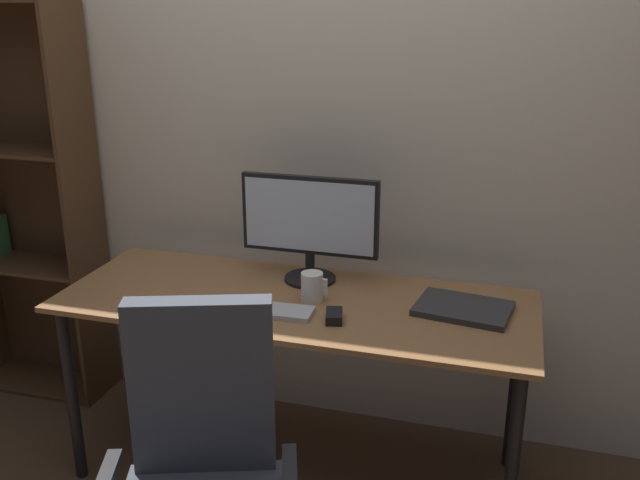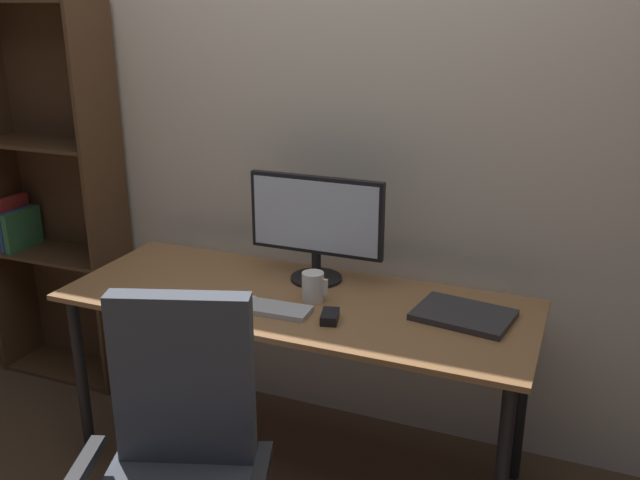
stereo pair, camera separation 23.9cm
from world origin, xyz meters
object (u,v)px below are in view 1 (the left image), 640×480
object	(u,v)px
desk	(295,319)
laptop	(463,308)
monitor	(310,222)
bookshelf	(25,209)
keyboard	(272,311)
mouse	(334,316)
coffee_mug	(313,287)

from	to	relation	value
desk	laptop	distance (m)	0.61
monitor	bookshelf	world-z (taller)	bookshelf
monitor	keyboard	world-z (taller)	monitor
desk	bookshelf	distance (m)	1.45
desk	mouse	world-z (taller)	mouse
mouse	coffee_mug	bearing A→B (deg)	116.60
laptop	bookshelf	xyz separation A→B (m)	(-1.99, 0.27, 0.12)
desk	keyboard	xyz separation A→B (m)	(-0.04, -0.14, 0.09)
laptop	bookshelf	size ratio (longest dim) A/B	0.18
coffee_mug	keyboard	bearing A→B (deg)	-126.95
mouse	laptop	bearing A→B (deg)	11.53
coffee_mug	bookshelf	world-z (taller)	bookshelf
desk	keyboard	distance (m)	0.17
monitor	laptop	xyz separation A→B (m)	(0.60, -0.13, -0.23)
monitor	keyboard	bearing A→B (deg)	-97.32
keyboard	laptop	xyz separation A→B (m)	(0.64, 0.20, 0.00)
monitor	coffee_mug	bearing A→B (deg)	-70.66
mouse	coffee_mug	world-z (taller)	coffee_mug
keyboard	bookshelf	bearing A→B (deg)	158.90
mouse	keyboard	bearing A→B (deg)	166.84
mouse	desk	bearing A→B (deg)	129.67
monitor	bookshelf	xyz separation A→B (m)	(-1.40, 0.14, -0.10)
keyboard	coffee_mug	size ratio (longest dim) A/B	2.70
mouse	laptop	size ratio (longest dim) A/B	0.30
desk	bookshelf	xyz separation A→B (m)	(-1.39, 0.33, 0.22)
desk	coffee_mug	xyz separation A→B (m)	(0.07, 0.00, 0.14)
desk	keyboard	bearing A→B (deg)	-106.28
coffee_mug	laptop	world-z (taller)	coffee_mug
bookshelf	desk	bearing A→B (deg)	-13.23
monitor	coffee_mug	size ratio (longest dim) A/B	4.94
monitor	coffee_mug	xyz separation A→B (m)	(0.06, -0.18, -0.18)
laptop	desk	bearing A→B (deg)	-165.88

